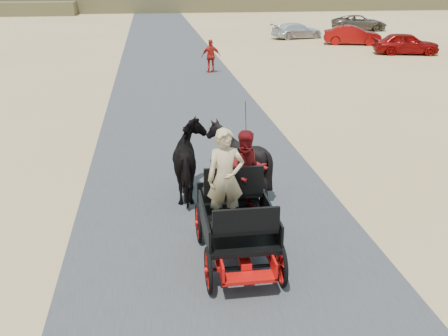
{
  "coord_description": "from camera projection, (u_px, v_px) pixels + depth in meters",
  "views": [
    {
      "loc": [
        -1.2,
        -8.6,
        4.99
      ],
      "look_at": [
        0.19,
        0.91,
        1.2
      ],
      "focal_mm": 40.0,
      "sensor_mm": 36.0,
      "label": 1
    }
  ],
  "objects": [
    {
      "name": "ground",
      "position": [
        221.0,
        241.0,
        9.91
      ],
      "size": [
        140.0,
        140.0,
        0.0
      ],
      "primitive_type": "plane",
      "color": "tan"
    },
    {
      "name": "road",
      "position": [
        221.0,
        241.0,
        9.9
      ],
      "size": [
        6.0,
        140.0,
        0.01
      ],
      "primitive_type": "cube",
      "color": "#38383A",
      "rests_on": "ground"
    },
    {
      "name": "ridge_far",
      "position": [
        157.0,
        2.0,
        66.54
      ],
      "size": [
        140.0,
        6.0,
        2.4
      ],
      "primitive_type": "cube",
      "color": "brown",
      "rests_on": "ground"
    },
    {
      "name": "carriage",
      "position": [
        237.0,
        242.0,
        9.16
      ],
      "size": [
        1.3,
        2.4,
        0.72
      ],
      "primitive_type": null,
      "color": "black",
      "rests_on": "ground"
    },
    {
      "name": "horse_left",
      "position": [
        192.0,
        162.0,
        11.67
      ],
      "size": [
        0.91,
        2.01,
        1.7
      ],
      "primitive_type": "imported",
      "rotation": [
        0.0,
        0.0,
        3.14
      ],
      "color": "black",
      "rests_on": "ground"
    },
    {
      "name": "horse_right",
      "position": [
        238.0,
        159.0,
        11.82
      ],
      "size": [
        1.37,
        1.54,
        1.7
      ],
      "primitive_type": "imported",
      "rotation": [
        0.0,
        0.0,
        3.14
      ],
      "color": "black",
      "rests_on": "ground"
    },
    {
      "name": "driver_man",
      "position": [
        225.0,
        178.0,
        8.72
      ],
      "size": [
        0.66,
        0.43,
        1.8
      ],
      "primitive_type": "imported",
      "color": "tan",
      "rests_on": "carriage"
    },
    {
      "name": "passenger_woman",
      "position": [
        248.0,
        171.0,
        9.34
      ],
      "size": [
        0.77,
        0.6,
        1.58
      ],
      "primitive_type": "imported",
      "color": "#660C0F",
      "rests_on": "carriage"
    },
    {
      "name": "pedestrian",
      "position": [
        211.0,
        56.0,
        26.14
      ],
      "size": [
        1.05,
        0.52,
        1.73
      ],
      "primitive_type": "imported",
      "rotation": [
        0.0,
        0.0,
        3.25
      ],
      "color": "#B11B14",
      "rests_on": "ground"
    },
    {
      "name": "car_a",
      "position": [
        406.0,
        43.0,
        32.11
      ],
      "size": [
        4.3,
        2.49,
        1.38
      ],
      "primitive_type": "imported",
      "rotation": [
        0.0,
        0.0,
        1.35
      ],
      "color": "maroon",
      "rests_on": "ground"
    },
    {
      "name": "car_b",
      "position": [
        352.0,
        35.0,
        36.46
      ],
      "size": [
        4.32,
        2.51,
        1.35
      ],
      "primitive_type": "imported",
      "rotation": [
        0.0,
        0.0,
        1.29
      ],
      "color": "maroon",
      "rests_on": "ground"
    },
    {
      "name": "car_c",
      "position": [
        297.0,
        31.0,
        39.79
      ],
      "size": [
        4.44,
        2.56,
        1.21
      ],
      "primitive_type": "imported",
      "rotation": [
        0.0,
        0.0,
        1.79
      ],
      "color": "silver",
      "rests_on": "ground"
    },
    {
      "name": "car_d",
      "position": [
        359.0,
        23.0,
        45.25
      ],
      "size": [
        5.15,
        2.95,
        1.35
      ],
      "primitive_type": "imported",
      "rotation": [
        0.0,
        0.0,
        1.42
      ],
      "color": "brown",
      "rests_on": "ground"
    }
  ]
}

